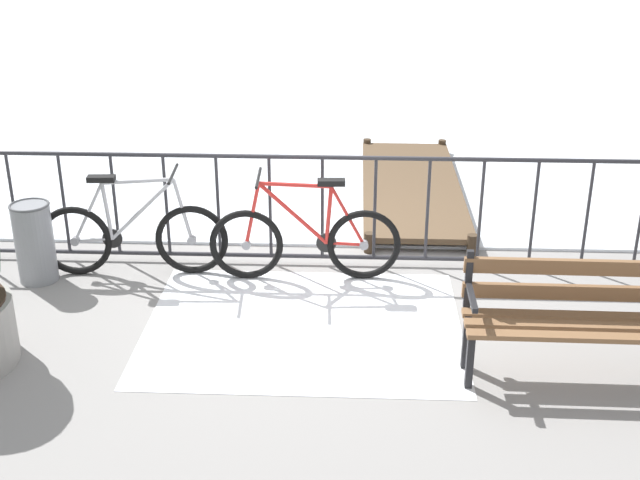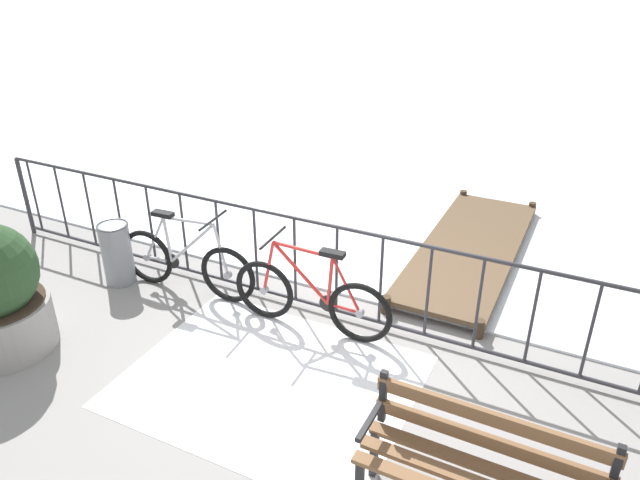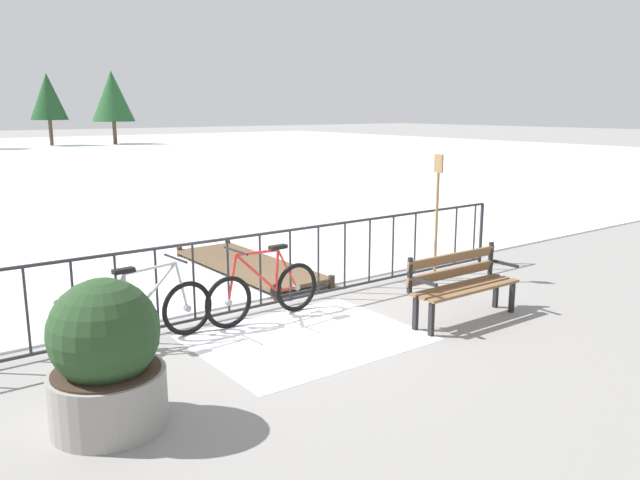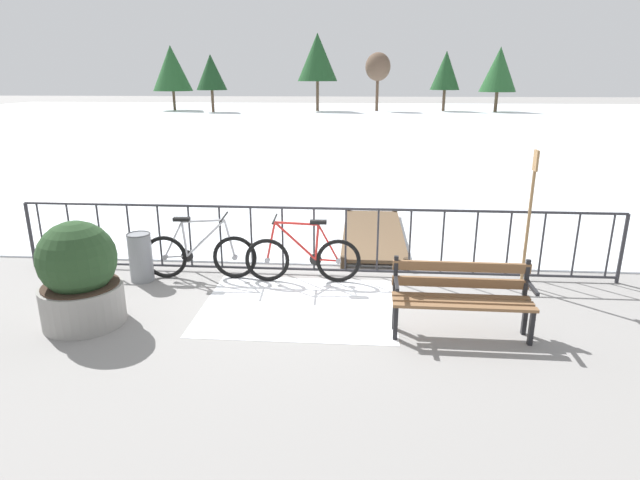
{
  "view_description": "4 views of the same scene",
  "coord_description": "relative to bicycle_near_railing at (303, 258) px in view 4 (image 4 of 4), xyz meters",
  "views": [
    {
      "loc": [
        0.3,
        -7.04,
        3.26
      ],
      "look_at": [
        0.01,
        -0.71,
        0.55
      ],
      "focal_mm": 46.31,
      "sensor_mm": 36.0,
      "label": 1
    },
    {
      "loc": [
        2.19,
        -4.81,
        3.62
      ],
      "look_at": [
        -0.08,
        -0.21,
        0.99
      ],
      "focal_mm": 33.81,
      "sensor_mm": 36.0,
      "label": 2
    },
    {
      "loc": [
        -4.21,
        -6.94,
        2.66
      ],
      "look_at": [
        0.61,
        -0.5,
        0.98
      ],
      "focal_mm": 35.41,
      "sensor_mm": 36.0,
      "label": 3
    },
    {
      "loc": [
        0.68,
        -7.59,
        2.91
      ],
      "look_at": [
        0.11,
        -0.29,
        0.65
      ],
      "focal_mm": 29.6,
      "sensor_mm": 36.0,
      "label": 4
    }
  ],
  "objects": [
    {
      "name": "tree_extra",
      "position": [
        -16.39,
        41.36,
        3.34
      ],
      "size": [
        3.54,
        3.54,
        5.69
      ],
      "color": "brown",
      "rests_on": "ground"
    },
    {
      "name": "tree_far_west",
      "position": [
        -12.18,
        39.17,
        2.97
      ],
      "size": [
        2.63,
        2.63,
        4.83
      ],
      "color": "brown",
      "rests_on": "ground"
    },
    {
      "name": "bicycle_second",
      "position": [
        -1.56,
        0.03,
        0.0
      ],
      "size": [
        1.71,
        0.52,
        0.97
      ],
      "color": "black",
      "rests_on": "ground"
    },
    {
      "name": "snow_patch",
      "position": [
        0.04,
        -0.89,
        -0.36
      ],
      "size": [
        2.54,
        2.01,
        0.01
      ],
      "primitive_type": "cube",
      "color": "white",
      "rests_on": "ground"
    },
    {
      "name": "tree_west_mid",
      "position": [
        -3.21,
        41.39,
        4.24
      ],
      "size": [
        3.52,
        3.52,
        6.63
      ],
      "color": "brown",
      "rests_on": "ground"
    },
    {
      "name": "park_bench",
      "position": [
        2.02,
        -1.49,
        0.14
      ],
      "size": [
        1.61,
        0.5,
        0.89
      ],
      "color": "brown",
      "rests_on": "ground"
    },
    {
      "name": "trash_bin",
      "position": [
        -2.4,
        -0.14,
        0.0
      ],
      "size": [
        0.35,
        0.35,
        0.73
      ],
      "color": "gray",
      "rests_on": "ground"
    },
    {
      "name": "oar_upright",
      "position": [
        3.17,
        0.01,
        0.77
      ],
      "size": [
        0.04,
        0.16,
        1.98
      ],
      "color": "#937047",
      "rests_on": "ground"
    },
    {
      "name": "planter_with_shrub",
      "position": [
        -2.54,
        -1.59,
        0.25
      ],
      "size": [
        0.98,
        0.98,
        1.3
      ],
      "color": "gray",
      "rests_on": "ground"
    },
    {
      "name": "bicycle_near_railing",
      "position": [
        0.0,
        0.0,
        0.0
      ],
      "size": [
        1.71,
        0.52,
        0.97
      ],
      "color": "black",
      "rests_on": "ground"
    },
    {
      "name": "frozen_pond",
      "position": [
        0.14,
        28.71,
        -0.35
      ],
      "size": [
        80.0,
        56.0,
        0.03
      ],
      "primitive_type": "cube",
      "color": "silver",
      "rests_on": "ground"
    },
    {
      "name": "railing_fence",
      "position": [
        0.14,
        0.31,
        0.19
      ],
      "size": [
        9.06,
        0.06,
        1.07
      ],
      "color": "#2D2D33",
      "rests_on": "ground"
    },
    {
      "name": "tree_centre",
      "position": [
        2.11,
        41.81,
        3.42
      ],
      "size": [
        2.21,
        2.21,
        5.04
      ],
      "color": "brown",
      "rests_on": "ground"
    },
    {
      "name": "ground_plane",
      "position": [
        0.14,
        0.31,
        -0.37
      ],
      "size": [
        160.0,
        160.0,
        0.0
      ],
      "primitive_type": "plane",
      "color": "gray"
    },
    {
      "name": "tree_east_mid",
      "position": [
        8.08,
        42.16,
        3.13
      ],
      "size": [
        2.6,
        2.6,
        5.16
      ],
      "color": "brown",
      "rests_on": "ground"
    },
    {
      "name": "tree_far_east",
      "position": [
        12.5,
        41.46,
        3.2
      ],
      "size": [
        3.14,
        3.14,
        5.45
      ],
      "color": "brown",
      "rests_on": "ground"
    },
    {
      "name": "wooden_dock",
      "position": [
        1.07,
        2.23,
        -0.25
      ],
      "size": [
        1.1,
        3.33,
        0.2
      ],
      "color": "brown",
      "rests_on": "ground"
    }
  ]
}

